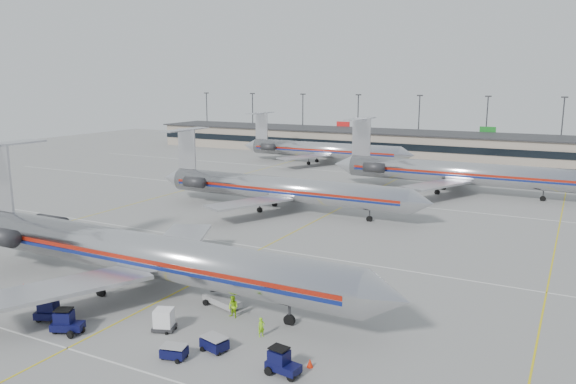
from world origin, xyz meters
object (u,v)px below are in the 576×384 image
Objects in this scene: jet_second_row at (278,188)px; tug_center at (66,322)px; belt_loader at (223,299)px; jet_foreground at (136,252)px; uld_container at (164,320)px.

tug_center is at bearing -82.84° from jet_second_row.
jet_foreground is at bearing -159.49° from belt_loader.
uld_container is at bearing -35.58° from jet_foreground.
tug_center is 1.31× the size of uld_container.
uld_container is (7.59, -5.43, -2.84)m from jet_foreground.
tug_center reaches higher than uld_container.
uld_container is 0.45× the size of belt_loader.
uld_container is at bearing -85.97° from belt_loader.
jet_foreground is 24.18× the size of uld_container.
jet_foreground is 34.99m from jet_second_row.
tug_center is (1.27, -9.28, -2.84)m from jet_foreground.
uld_container is (11.85, -40.16, -2.51)m from jet_second_row.
uld_container is at bearing 6.44° from tug_center.
jet_second_row reaches higher than tug_center.
belt_loader is at bearing 27.44° from tug_center.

